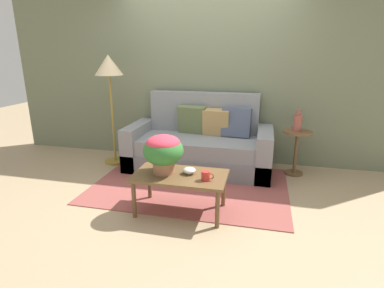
# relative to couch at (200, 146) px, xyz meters

# --- Properties ---
(ground_plane) EXTENTS (14.00, 14.00, 0.00)m
(ground_plane) POSITION_rel_couch_xyz_m (0.00, -0.71, -0.33)
(ground_plane) COLOR tan
(wall_back) EXTENTS (6.40, 0.12, 2.72)m
(wall_back) POSITION_rel_couch_xyz_m (0.00, 0.48, 1.03)
(wall_back) COLOR slate
(wall_back) RESTS_ON ground
(area_rug) EXTENTS (2.40, 1.63, 0.01)m
(area_rug) POSITION_rel_couch_xyz_m (0.00, -0.66, -0.33)
(area_rug) COLOR #994C47
(area_rug) RESTS_ON ground
(couch) EXTENTS (2.02, 0.89, 1.06)m
(couch) POSITION_rel_couch_xyz_m (0.00, 0.00, 0.00)
(couch) COLOR slate
(couch) RESTS_ON ground
(coffee_table) EXTENTS (0.96, 0.54, 0.42)m
(coffee_table) POSITION_rel_couch_xyz_m (0.06, -1.32, 0.04)
(coffee_table) COLOR brown
(coffee_table) RESTS_ON ground
(side_table) EXTENTS (0.38, 0.38, 0.61)m
(side_table) POSITION_rel_couch_xyz_m (1.32, 0.05, 0.09)
(side_table) COLOR brown
(side_table) RESTS_ON ground
(floor_lamp) EXTENTS (0.40, 0.40, 1.59)m
(floor_lamp) POSITION_rel_couch_xyz_m (-1.32, -0.08, 1.01)
(floor_lamp) COLOR olive
(floor_lamp) RESTS_ON ground
(potted_plant) EXTENTS (0.41, 0.41, 0.40)m
(potted_plant) POSITION_rel_couch_xyz_m (-0.12, -1.31, 0.33)
(potted_plant) COLOR #A36B4C
(potted_plant) RESTS_ON coffee_table
(coffee_mug) EXTENTS (0.13, 0.08, 0.09)m
(coffee_mug) POSITION_rel_couch_xyz_m (0.35, -1.40, 0.13)
(coffee_mug) COLOR red
(coffee_mug) RESTS_ON coffee_table
(snack_bowl) EXTENTS (0.14, 0.14, 0.07)m
(snack_bowl) POSITION_rel_couch_xyz_m (0.15, -1.28, 0.12)
(snack_bowl) COLOR silver
(snack_bowl) RESTS_ON coffee_table
(table_vase) EXTENTS (0.12, 0.12, 0.29)m
(table_vase) POSITION_rel_couch_xyz_m (1.30, 0.05, 0.40)
(table_vase) COLOR #934C42
(table_vase) RESTS_ON side_table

